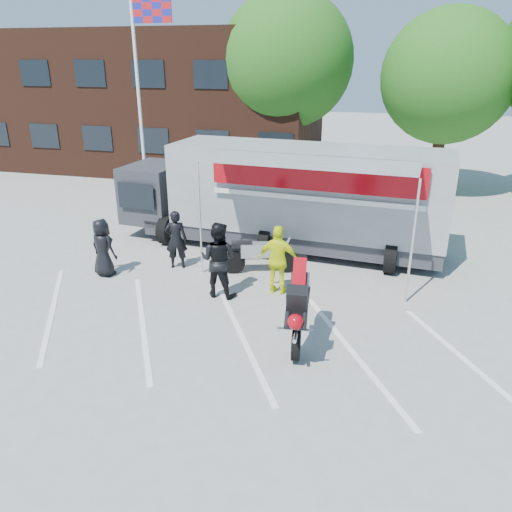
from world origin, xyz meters
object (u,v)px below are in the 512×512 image
at_px(spectator_leather_a, 103,248).
at_px(tree_mid, 448,77).
at_px(tree_left, 287,61).
at_px(spectator_leather_c, 218,260).
at_px(spectator_leather_b, 176,239).
at_px(stunt_bike_rider, 298,341).
at_px(transporter_truck, 289,247).
at_px(spectator_hivis, 278,260).
at_px(parked_motorcycle, 260,272).
at_px(flagpole, 143,76).

bearing_deg(spectator_leather_a, tree_mid, -112.98).
height_order(tree_left, spectator_leather_c, tree_left).
bearing_deg(tree_left, tree_mid, -8.13).
bearing_deg(spectator_leather_c, spectator_leather_b, -34.71).
bearing_deg(stunt_bike_rider, transporter_truck, 96.60).
height_order(tree_left, spectator_hivis, tree_left).
height_order(tree_left, parked_motorcycle, tree_left).
height_order(tree_mid, transporter_truck, tree_mid).
xyz_separation_m(transporter_truck, spectator_leather_a, (-4.59, -3.45, 0.82)).
distance_m(tree_left, tree_mid, 7.10).
relative_size(transporter_truck, spectator_leather_a, 6.22).
bearing_deg(spectator_leather_b, tree_mid, -141.87).
xyz_separation_m(transporter_truck, stunt_bike_rider, (1.30, -5.57, 0.00)).
bearing_deg(spectator_leather_a, flagpole, -59.34).
bearing_deg(transporter_truck, spectator_leather_a, -138.39).
relative_size(spectator_leather_a, spectator_leather_c, 0.84).
bearing_deg(spectator_hivis, spectator_leather_b, -14.92).
distance_m(tree_mid, spectator_leather_c, 14.09).
bearing_deg(stunt_bike_rider, spectator_leather_c, 137.59).
relative_size(transporter_truck, spectator_hivis, 5.56).
distance_m(tree_left, spectator_leather_c, 13.96).
xyz_separation_m(tree_left, tree_mid, (7.00, -1.00, -0.62)).
distance_m(parked_motorcycle, spectator_leather_a, 4.45).
relative_size(transporter_truck, stunt_bike_rider, 4.68).
xyz_separation_m(spectator_leather_b, spectator_hivis, (3.20, -0.92, 0.06)).
distance_m(parked_motorcycle, stunt_bike_rider, 3.80).
bearing_deg(tree_left, stunt_bike_rider, -77.05).
distance_m(spectator_leather_a, spectator_leather_c, 3.53).
xyz_separation_m(tree_left, stunt_bike_rider, (3.42, -14.87, -5.57)).
bearing_deg(tree_left, spectator_leather_a, -100.96).
bearing_deg(spectator_leather_c, transporter_truck, -101.51).
bearing_deg(spectator_hivis, tree_mid, -110.13).
xyz_separation_m(parked_motorcycle, spectator_hivis, (0.76, -1.16, 0.92)).
bearing_deg(tree_left, spectator_hivis, -78.91).
bearing_deg(spectator_leather_a, spectator_leather_b, -133.56).
relative_size(spectator_leather_a, spectator_leather_b, 0.95).
xyz_separation_m(transporter_truck, spectator_leather_c, (-1.09, -3.85, 0.98)).
bearing_deg(spectator_hivis, transporter_truck, -82.85).
distance_m(tree_mid, transporter_truck, 10.82).
height_order(transporter_truck, parked_motorcycle, transporter_truck).
height_order(transporter_truck, spectator_hivis, spectator_hivis).
xyz_separation_m(flagpole, spectator_leather_c, (5.28, -7.14, -4.07)).
xyz_separation_m(parked_motorcycle, spectator_leather_b, (-2.44, -0.24, 0.86)).
bearing_deg(stunt_bike_rider, parked_motorcycle, 110.21).
distance_m(flagpole, transporter_truck, 8.77).
height_order(tree_mid, spectator_leather_b, tree_mid).
xyz_separation_m(transporter_truck, spectator_leather_b, (-2.85, -2.42, 0.86)).
distance_m(transporter_truck, spectator_leather_a, 5.80).
xyz_separation_m(tree_left, transporter_truck, (2.12, -9.29, -5.57)).
relative_size(flagpole, spectator_leather_c, 4.08).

